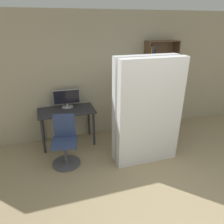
# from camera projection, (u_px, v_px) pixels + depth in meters

# --- Properties ---
(wall_back) EXTENTS (8.00, 0.06, 2.70)m
(wall_back) POSITION_uv_depth(u_px,v_px,m) (116.00, 75.00, 4.93)
(wall_back) COLOR tan
(wall_back) RESTS_ON ground
(desk) EXTENTS (1.14, 0.62, 0.78)m
(desk) POSITION_uv_depth(u_px,v_px,m) (67.00, 115.00, 4.55)
(desk) COLOR #2D2D33
(desk) RESTS_ON ground
(monitor) EXTENTS (0.55, 0.24, 0.38)m
(monitor) POSITION_uv_depth(u_px,v_px,m) (67.00, 98.00, 4.59)
(monitor) COLOR #B7B7BC
(monitor) RESTS_ON desk
(office_chair) EXTENTS (0.52, 0.52, 0.93)m
(office_chair) POSITION_uv_depth(u_px,v_px,m) (65.00, 145.00, 3.99)
(office_chair) COLOR #4C4C51
(office_chair) RESTS_ON ground
(bookshelf) EXTENTS (0.75, 0.29, 2.08)m
(bookshelf) POSITION_uv_depth(u_px,v_px,m) (155.00, 88.00, 5.20)
(bookshelf) COLOR brown
(bookshelf) RESTS_ON ground
(mattress_near) EXTENTS (1.18, 0.22, 1.95)m
(mattress_near) POSITION_uv_depth(u_px,v_px,m) (150.00, 114.00, 3.80)
(mattress_near) COLOR silver
(mattress_near) RESTS_ON ground
(mattress_far) EXTENTS (1.18, 0.19, 1.95)m
(mattress_far) POSITION_uv_depth(u_px,v_px,m) (144.00, 109.00, 4.03)
(mattress_far) COLOR silver
(mattress_far) RESTS_ON ground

